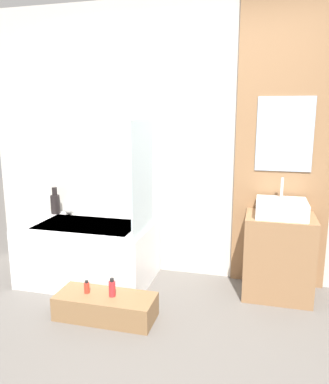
{
  "coord_description": "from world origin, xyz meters",
  "views": [
    {
      "loc": [
        0.65,
        -1.93,
        1.57
      ],
      "look_at": [
        -0.03,
        0.69,
        1.0
      ],
      "focal_mm": 35.0,
      "sensor_mm": 36.0,
      "label": 1
    }
  ],
  "objects_px": {
    "sink": "(281,208)",
    "vase_tall_dark": "(55,203)",
    "wooden_step_bench": "(106,306)",
    "bathtub": "(89,252)",
    "bottle_soap_primary": "(87,287)",
    "vase_round_light": "(70,210)",
    "bottle_soap_secondary": "(112,288)"
  },
  "relations": [
    {
      "from": "bathtub",
      "to": "wooden_step_bench",
      "type": "relative_size",
      "value": 1.54
    },
    {
      "from": "sink",
      "to": "vase_tall_dark",
      "type": "height_order",
      "value": "sink"
    },
    {
      "from": "sink",
      "to": "vase_tall_dark",
      "type": "xyz_separation_m",
      "value": [
        -2.23,
        0.15,
        -0.13
      ]
    },
    {
      "from": "bottle_soap_secondary",
      "to": "bottle_soap_primary",
      "type": "bearing_deg",
      "value": 180.0
    },
    {
      "from": "vase_tall_dark",
      "to": "bottle_soap_secondary",
      "type": "height_order",
      "value": "vase_tall_dark"
    },
    {
      "from": "sink",
      "to": "bottle_soap_primary",
      "type": "xyz_separation_m",
      "value": [
        -1.46,
        -0.74,
        -0.55
      ]
    },
    {
      "from": "bathtub",
      "to": "bottle_soap_primary",
      "type": "distance_m",
      "value": 0.67
    },
    {
      "from": "wooden_step_bench",
      "to": "vase_tall_dark",
      "type": "distance_m",
      "value": 1.4
    },
    {
      "from": "bathtub",
      "to": "vase_round_light",
      "type": "xyz_separation_m",
      "value": [
        -0.34,
        0.28,
        0.32
      ]
    },
    {
      "from": "wooden_step_bench",
      "to": "bottle_soap_primary",
      "type": "xyz_separation_m",
      "value": [
        -0.16,
        0.0,
        0.14
      ]
    },
    {
      "from": "wooden_step_bench",
      "to": "sink",
      "type": "xyz_separation_m",
      "value": [
        1.3,
        0.74,
        0.69
      ]
    },
    {
      "from": "bottle_soap_secondary",
      "to": "bathtub",
      "type": "bearing_deg",
      "value": 128.7
    },
    {
      "from": "bathtub",
      "to": "bottle_soap_primary",
      "type": "bearing_deg",
      "value": -65.8
    },
    {
      "from": "wooden_step_bench",
      "to": "vase_round_light",
      "type": "bearing_deg",
      "value": 130.87
    },
    {
      "from": "bottle_soap_primary",
      "to": "sink",
      "type": "bearing_deg",
      "value": 26.81
    },
    {
      "from": "bottle_soap_primary",
      "to": "bottle_soap_secondary",
      "type": "bearing_deg",
      "value": 0.0
    },
    {
      "from": "vase_round_light",
      "to": "bottle_soap_secondary",
      "type": "height_order",
      "value": "vase_round_light"
    },
    {
      "from": "wooden_step_bench",
      "to": "bottle_soap_primary",
      "type": "relative_size",
      "value": 7.53
    },
    {
      "from": "bathtub",
      "to": "wooden_step_bench",
      "type": "height_order",
      "value": "bathtub"
    },
    {
      "from": "bathtub",
      "to": "vase_tall_dark",
      "type": "bearing_deg",
      "value": 150.81
    },
    {
      "from": "sink",
      "to": "wooden_step_bench",
      "type": "bearing_deg",
      "value": -150.51
    },
    {
      "from": "bottle_soap_primary",
      "to": "bottle_soap_secondary",
      "type": "height_order",
      "value": "bottle_soap_secondary"
    },
    {
      "from": "vase_tall_dark",
      "to": "vase_round_light",
      "type": "height_order",
      "value": "vase_tall_dark"
    },
    {
      "from": "bottle_soap_primary",
      "to": "wooden_step_bench",
      "type": "bearing_deg",
      "value": 0.0
    },
    {
      "from": "bathtub",
      "to": "bottle_soap_secondary",
      "type": "height_order",
      "value": "bathtub"
    },
    {
      "from": "bathtub",
      "to": "vase_tall_dark",
      "type": "distance_m",
      "value": 0.69
    },
    {
      "from": "bottle_soap_primary",
      "to": "bottle_soap_secondary",
      "type": "distance_m",
      "value": 0.21
    },
    {
      "from": "bathtub",
      "to": "sink",
      "type": "relative_size",
      "value": 2.89
    },
    {
      "from": "vase_tall_dark",
      "to": "sink",
      "type": "bearing_deg",
      "value": -3.85
    },
    {
      "from": "sink",
      "to": "bottle_soap_primary",
      "type": "height_order",
      "value": "sink"
    },
    {
      "from": "wooden_step_bench",
      "to": "vase_tall_dark",
      "type": "relative_size",
      "value": 2.81
    },
    {
      "from": "vase_round_light",
      "to": "bottle_soap_secondary",
      "type": "distance_m",
      "value": 1.26
    }
  ]
}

